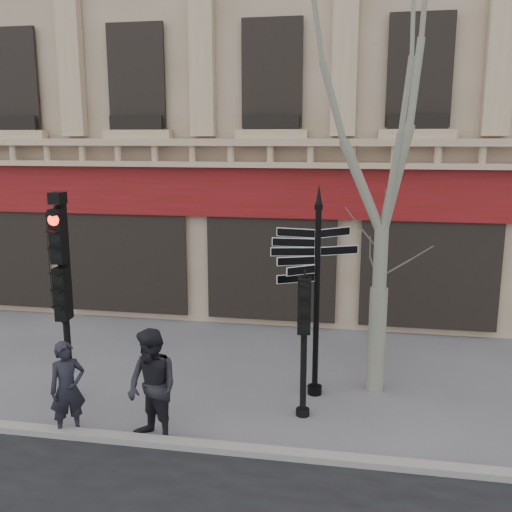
# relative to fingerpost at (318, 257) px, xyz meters

# --- Properties ---
(ground) EXTENTS (80.00, 80.00, 0.00)m
(ground) POSITION_rel_fingerpost_xyz_m (-1.47, -0.99, -2.77)
(ground) COLOR #555559
(ground) RESTS_ON ground
(kerb) EXTENTS (80.00, 0.25, 0.12)m
(kerb) POSITION_rel_fingerpost_xyz_m (-1.47, -2.39, -2.71)
(kerb) COLOR gray
(kerb) RESTS_ON ground
(building) EXTENTS (28.00, 15.52, 18.00)m
(building) POSITION_rel_fingerpost_xyz_m (-1.47, 11.49, 6.22)
(building) COLOR tan
(building) RESTS_ON ground
(fingerpost) EXTENTS (2.13, 2.13, 4.12)m
(fingerpost) POSITION_rel_fingerpost_xyz_m (0.00, 0.00, 0.00)
(fingerpost) COLOR black
(fingerpost) RESTS_ON ground
(traffic_signal_main) EXTENTS (0.46, 0.34, 4.00)m
(traffic_signal_main) POSITION_rel_fingerpost_xyz_m (-4.62, -1.05, -0.24)
(traffic_signal_main) COLOR black
(traffic_signal_main) RESTS_ON ground
(traffic_signal_secondary) EXTENTS (0.46, 0.34, 2.59)m
(traffic_signal_secondary) POSITION_rel_fingerpost_xyz_m (-0.15, -0.94, -0.96)
(traffic_signal_secondary) COLOR black
(traffic_signal_secondary) RESTS_ON ground
(plane_tree) EXTENTS (3.06, 3.06, 8.14)m
(plane_tree) POSITION_rel_fingerpost_xyz_m (1.18, 0.41, 2.94)
(plane_tree) COLOR gray
(plane_tree) RESTS_ON ground
(pedestrian_a) EXTENTS (0.71, 0.70, 1.64)m
(pedestrian_a) POSITION_rel_fingerpost_xyz_m (-3.99, -2.29, -1.95)
(pedestrian_a) COLOR black
(pedestrian_a) RESTS_ON ground
(pedestrian_b) EXTENTS (1.19, 1.12, 1.94)m
(pedestrian_b) POSITION_rel_fingerpost_xyz_m (-2.48, -2.29, -1.80)
(pedestrian_b) COLOR black
(pedestrian_b) RESTS_ON ground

